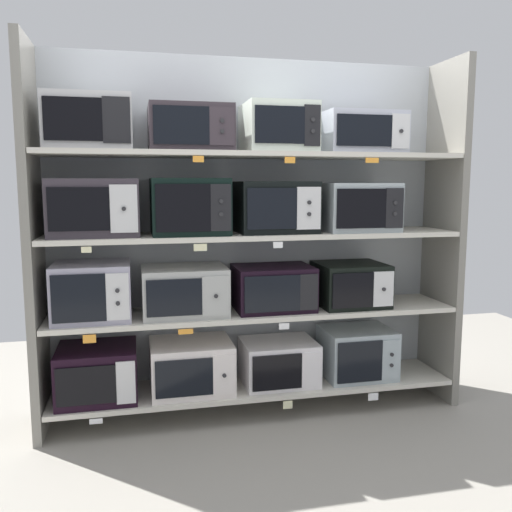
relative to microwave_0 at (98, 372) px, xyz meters
The scene contains 36 objects.
ground 1.45m from the microwave_0, 45.14° to the right, with size 6.57×6.00×0.02m, color gray.
back_panel 1.30m from the microwave_0, 14.50° to the left, with size 2.77×0.04×2.28m, color #9EA3A8.
upright_left 0.87m from the microwave_0, behind, with size 0.05×0.46×2.28m, color gray.
upright_right 2.44m from the microwave_0, ahead, with size 0.05×0.46×2.28m, color gray.
shelf_0 1.01m from the microwave_0, ahead, with size 2.57×0.46×0.03m, color beige.
microwave_0 is the anchor object (origin of this frame).
microwave_1 0.57m from the microwave_0, ahead, with size 0.51×0.43×0.31m.
microwave_2 1.14m from the microwave_0, ahead, with size 0.47×0.39×0.28m.
microwave_3 1.69m from the microwave_0, ahead, with size 0.46×0.39×0.33m.
price_tag_0 0.31m from the microwave_0, 90.62° to the right, with size 0.07×0.00×0.03m, color white.
price_tag_1 1.18m from the microwave_0, 11.53° to the right, with size 0.06×0.00×0.05m, color beige.
price_tag_2 1.74m from the microwave_0, ahead, with size 0.07×0.00×0.05m, color white.
shelf_1 1.04m from the microwave_0, ahead, with size 2.57×0.46×0.03m, color beige.
microwave_4 0.51m from the microwave_0, behind, with size 0.45×0.42×0.34m.
microwave_5 0.72m from the microwave_0, ahead, with size 0.51×0.42×0.29m.
microwave_6 1.20m from the microwave_0, ahead, with size 0.49×0.38×0.28m.
microwave_7 1.70m from the microwave_0, ahead, with size 0.44×0.41×0.28m.
price_tag_3 0.36m from the microwave_0, 94.60° to the right, with size 0.07×0.00×0.05m, color orange.
price_tag_4 0.64m from the microwave_0, 24.16° to the right, with size 0.09×0.00×0.03m, color orange.
price_tag_5 1.17m from the microwave_0, 11.80° to the right, with size 0.06×0.00×0.04m, color white.
shelf_2 1.29m from the microwave_0, ahead, with size 2.57×0.46×0.03m, color beige.
microwave_8 1.00m from the microwave_0, ahead, with size 0.51×0.39×0.34m.
microwave_9 1.16m from the microwave_0, ahead, with size 0.46×0.43×0.34m.
microwave_10 1.49m from the microwave_0, ahead, with size 0.48×0.40×0.32m.
microwave_11 1.93m from the microwave_0, ahead, with size 0.47×0.43×0.31m.
price_tag_6 0.82m from the microwave_0, 93.64° to the right, with size 0.06×0.00×0.03m, color beige.
price_tag_7 1.02m from the microwave_0, 20.85° to the right, with size 0.08×0.00×0.04m, color beige.
price_tag_8 1.35m from the microwave_0, 12.24° to the right, with size 0.06×0.00×0.04m, color white.
shelf_3 1.65m from the microwave_0, ahead, with size 2.57×0.46×0.03m, color beige.
microwave_12 1.49m from the microwave_0, ahead, with size 0.49×0.35×0.31m.
microwave_13 1.58m from the microwave_0, ahead, with size 0.49×0.42×0.27m.
microwave_14 1.86m from the microwave_0, ahead, with size 0.42×0.43×0.30m.
microwave_15 2.23m from the microwave_0, ahead, with size 0.51×0.35×0.26m.
price_tag_9 1.43m from the microwave_0, 20.98° to the right, with size 0.06×0.00×0.04m, color orange.
price_tag_10 1.73m from the microwave_0, 11.52° to the right, with size 0.06×0.00×0.04m, color orange.
price_tag_11 2.11m from the microwave_0, ahead, with size 0.09×0.00×0.03m, color orange.
Camera 1 is at (-0.75, -3.29, 1.48)m, focal length 37.83 mm.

